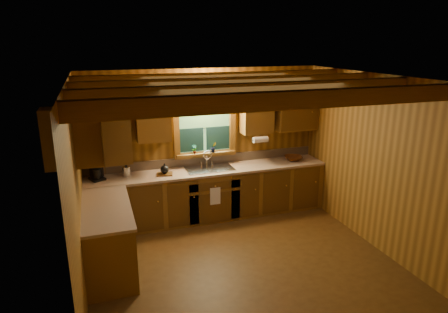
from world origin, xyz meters
name	(u,v)px	position (x,y,z in m)	size (l,w,h in m)	color
room	(243,176)	(0.00, 0.00, 1.30)	(4.20, 4.20, 4.20)	#4E3212
ceiling_beams	(244,87)	(0.00, 0.00, 2.49)	(4.20, 2.54, 0.18)	brown
base_cabinets	(187,204)	(-0.49, 1.28, 0.43)	(4.20, 2.22, 0.86)	brown
countertop	(187,179)	(-0.48, 1.29, 0.88)	(4.20, 2.24, 0.04)	tan
backsplash	(205,160)	(0.00, 1.89, 0.98)	(4.20, 0.02, 0.16)	#9F846A
dishwasher_panel	(131,229)	(-1.47, 0.68, 0.43)	(0.02, 0.60, 0.80)	white
upper_cabinets	(178,120)	(-0.56, 1.42, 1.84)	(4.19, 1.77, 0.78)	brown
window	(205,130)	(0.00, 1.87, 1.53)	(1.12, 0.08, 1.00)	brown
window_sill	(206,153)	(0.00, 1.82, 1.12)	(1.06, 0.14, 0.04)	brown
wall_sconce	(206,95)	(0.00, 1.75, 2.16)	(0.45, 0.21, 0.17)	black
paper_towel_roll	(260,140)	(0.92, 1.53, 1.37)	(0.11, 0.11, 0.27)	white
dish_towel	(215,196)	(0.00, 1.26, 0.52)	(0.18, 0.01, 0.30)	white
sink	(209,171)	(0.00, 1.60, 0.86)	(0.82, 0.48, 0.43)	silver
coffee_maker	(96,169)	(-1.87, 1.67, 1.08)	(0.20, 0.26, 0.36)	black
utensil_crock	(126,171)	(-1.40, 1.67, 0.99)	(0.13, 0.13, 0.37)	silver
cutting_board	(165,174)	(-0.79, 1.54, 0.91)	(0.26, 0.18, 0.02)	#533411
teakettle	(165,169)	(-0.79, 1.54, 0.99)	(0.14, 0.14, 0.18)	black
wicker_basket	(293,158)	(1.63, 1.60, 0.94)	(0.33, 0.33, 0.08)	#48230C
potted_plant_left	(194,149)	(-0.21, 1.80, 1.22)	(0.09, 0.06, 0.17)	#533411
potted_plant_right	(214,147)	(0.13, 1.78, 1.23)	(0.10, 0.08, 0.19)	#533411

